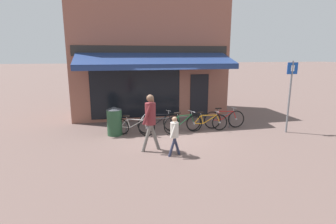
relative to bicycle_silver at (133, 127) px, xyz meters
The scene contains 12 objects.
ground_plane 1.48m from the bicycle_silver, ahead, with size 160.00×160.00×0.00m, color brown.
shop_front 4.64m from the bicycle_silver, 72.85° to the left, with size 7.41×4.72×5.57m.
bike_rack_rail 1.93m from the bicycle_silver, ahead, with size 4.43×0.04×0.57m.
bicycle_silver is the anchor object (origin of this frame).
bicycle_black 1.06m from the bicycle_silver, 13.52° to the left, with size 1.77×0.56×0.88m.
bicycle_green 1.94m from the bicycle_silver, ahead, with size 1.66×0.62×0.84m.
bicycle_orange 2.95m from the bicycle_silver, ahead, with size 1.73×0.52×0.81m.
bicycle_red 3.82m from the bicycle_silver, ahead, with size 1.77×0.52×0.87m.
pedestrian_adult 1.90m from the bicycle_silver, 76.58° to the right, with size 0.65×0.48×1.84m.
pedestrian_child 2.52m from the bicycle_silver, 65.26° to the right, with size 0.42×0.40×1.23m.
litter_bin 0.76m from the bicycle_silver, 160.18° to the left, with size 0.58×0.58×1.10m.
parking_sign 6.17m from the bicycle_silver, ahead, with size 0.44×0.07×2.80m.
Camera 1 is at (-2.19, -9.39, 3.05)m, focal length 28.00 mm.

